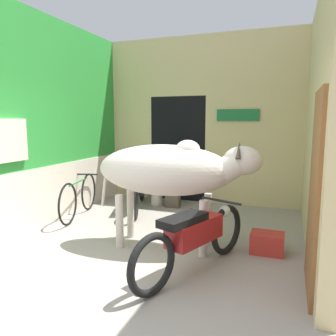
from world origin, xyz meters
name	(u,v)px	position (x,y,z in m)	size (l,w,h in m)	color
ground_plane	(103,287)	(0.00, 0.00, 0.00)	(30.00, 30.00, 0.00)	#9E9389
wall_left_shopfront	(54,124)	(-2.19, 2.00, 1.72)	(0.25, 4.02, 3.56)	green
wall_back_with_doorway	(194,133)	(-0.22, 4.31, 1.51)	(4.21, 0.94, 3.56)	#D1BC84
wall_right_with_door	(320,123)	(2.19, 1.96, 1.75)	(0.22, 4.02, 3.56)	#D1BC84
cow	(170,171)	(0.29, 1.33, 1.10)	(2.32, 0.91, 1.53)	beige
motorcycle_near	(194,236)	(0.83, 0.69, 0.45)	(0.89, 1.99, 0.78)	black
motorcycle_far	(139,187)	(-0.99, 2.98, 0.45)	(0.87, 2.02, 0.78)	black
bicycle	(79,197)	(-1.81, 2.13, 0.38)	(0.53, 1.70, 0.75)	black
shopkeeper_seated	(175,176)	(-0.39, 3.47, 0.64)	(0.42, 0.33, 1.23)	brown
plastic_stool	(157,194)	(-0.78, 3.43, 0.24)	(0.34, 0.34, 0.44)	beige
crate	(267,243)	(1.61, 1.58, 0.14)	(0.44, 0.32, 0.28)	red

